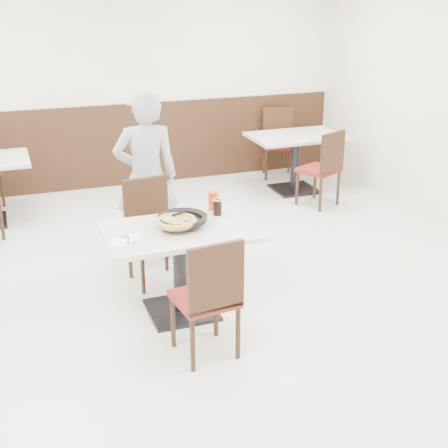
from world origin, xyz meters
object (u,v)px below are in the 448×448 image
object	(u,v)px
main_table	(181,271)
chair_near	(205,296)
bg_chair_right_far	(278,144)
side_plate	(129,239)
bg_chair_right_near	(319,168)
chair_far	(154,234)
bg_table_right	(295,163)
cola_glass	(217,208)
red_cup	(213,201)
pizza_pan	(182,221)
pizza	(176,223)
diner_person	(146,177)

from	to	relation	value
main_table	chair_near	xyz separation A→B (m)	(-0.01, -0.65, 0.10)
main_table	bg_chair_right_far	xyz separation A→B (m)	(2.39, 3.32, 0.10)
side_plate	bg_chair_right_near	distance (m)	3.50
chair_far	bg_table_right	bearing A→B (deg)	-146.06
bg_chair_right_near	bg_chair_right_far	distance (m)	1.28
cola_glass	red_cup	xyz separation A→B (m)	(0.01, 0.14, 0.02)
chair_far	cola_glass	bearing A→B (deg)	130.48
chair_near	pizza_pan	bearing A→B (deg)	79.28
pizza	red_cup	xyz separation A→B (m)	(0.43, 0.35, 0.02)
main_table	side_plate	bearing A→B (deg)	-168.51
main_table	pizza	size ratio (longest dim) A/B	4.02
diner_person	bg_chair_right_near	xyz separation A→B (m)	(2.33, 0.86, -0.37)
red_cup	bg_chair_right_near	bearing A→B (deg)	41.14
main_table	red_cup	world-z (taller)	red_cup
chair_far	cola_glass	distance (m)	0.72
cola_glass	diner_person	xyz separation A→B (m)	(-0.38, 0.98, 0.03)
main_table	pizza_pan	distance (m)	0.42
diner_person	bg_chair_right_near	size ratio (longest dim) A/B	1.77
main_table	chair_near	world-z (taller)	chair_near
pizza	side_plate	bearing A→B (deg)	-170.09
main_table	bg_chair_right_near	bearing A→B (deg)	40.94
pizza_pan	red_cup	world-z (taller)	red_cup
diner_person	chair_near	bearing A→B (deg)	95.09
main_table	pizza_pan	size ratio (longest dim) A/B	3.48
pizza_pan	diner_person	world-z (taller)	diner_person
pizza	diner_person	world-z (taller)	diner_person
main_table	pizza_pan	world-z (taller)	pizza_pan
pizza	cola_glass	world-z (taller)	cola_glass
side_plate	bg_chair_right_far	bearing A→B (deg)	50.38
pizza_pan	main_table	bearing A→B (deg)	-128.49
cola_glass	red_cup	distance (m)	0.14
chair_far	side_plate	xyz separation A→B (m)	(-0.36, -0.72, 0.28)
chair_far	cola_glass	size ratio (longest dim) A/B	7.31
bg_chair_right_far	bg_table_right	bearing A→B (deg)	103.96
cola_glass	bg_table_right	size ratio (longest dim) A/B	0.11
diner_person	bg_table_right	world-z (taller)	diner_person
cola_glass	bg_chair_right_near	distance (m)	2.70
diner_person	bg_chair_right_near	world-z (taller)	diner_person
main_table	side_plate	size ratio (longest dim) A/B	7.33
bg_chair_right_near	main_table	bearing A→B (deg)	-163.82
bg_chair_right_near	cola_glass	bearing A→B (deg)	-161.54
chair_far	main_table	bearing A→B (deg)	89.54
bg_chair_right_near	red_cup	bearing A→B (deg)	-163.62
chair_near	cola_glass	bearing A→B (deg)	57.93
bg_chair_right_far	diner_person	bearing A→B (deg)	60.41
red_cup	chair_far	bearing A→B (deg)	147.66
pizza	bg_table_right	size ratio (longest dim) A/B	0.25
chair_far	bg_chair_right_far	xyz separation A→B (m)	(2.45, 2.68, 0.00)
side_plate	bg_table_right	size ratio (longest dim) A/B	0.14
chair_far	bg_chair_right_far	distance (m)	3.64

